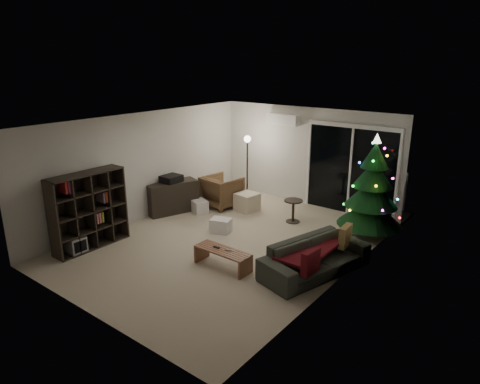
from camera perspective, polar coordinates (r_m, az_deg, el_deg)
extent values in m
plane|color=beige|center=(8.93, -1.70, -6.78)|extent=(6.50, 6.50, 0.00)
plane|color=white|center=(8.22, -1.86, 9.31)|extent=(6.50, 6.50, 0.00)
cube|color=silver|center=(11.11, 8.97, 4.69)|extent=(5.00, 0.02, 2.50)
cube|color=silver|center=(6.47, -20.47, -5.61)|extent=(5.00, 0.02, 2.50)
cube|color=silver|center=(10.21, -12.69, 3.35)|extent=(0.02, 6.50, 2.50)
cube|color=silver|center=(7.24, 13.71, -2.54)|extent=(0.02, 6.50, 2.50)
cube|color=black|center=(10.63, 14.52, 2.66)|extent=(2.20, 0.02, 2.10)
cube|color=white|center=(11.20, 5.72, 9.60)|extent=(0.90, 0.22, 0.28)
cube|color=#3F3833|center=(11.41, 15.16, -2.18)|extent=(2.60, 1.00, 0.10)
cube|color=white|center=(11.60, 16.15, 0.92)|extent=(2.20, 0.06, 1.00)
cube|color=black|center=(10.65, -9.03, -0.68)|extent=(0.85, 1.33, 0.78)
cube|color=black|center=(10.51, -9.15, 1.77)|extent=(0.39, 0.47, 0.17)
imported|color=brown|center=(10.95, -2.44, 0.10)|extent=(0.95, 0.98, 0.80)
cube|color=beige|center=(10.68, 0.93, -1.34)|extent=(0.55, 0.55, 0.45)
cube|color=silver|center=(10.64, -5.46, -1.89)|extent=(0.52, 0.47, 0.31)
cube|color=silver|center=(9.42, -2.56, -4.46)|extent=(0.51, 0.44, 0.30)
cylinder|color=black|center=(10.00, 7.09, -2.53)|extent=(0.48, 0.48, 0.54)
cylinder|color=black|center=(11.25, 0.97, 2.95)|extent=(0.27, 0.27, 1.70)
imported|color=#2A2C29|center=(7.74, 10.01, -8.56)|extent=(1.34, 2.22, 0.61)
cube|color=#5B0809|center=(7.72, 9.40, -7.47)|extent=(0.65, 1.50, 0.05)
cube|color=olive|center=(8.08, 13.85, -5.74)|extent=(0.15, 0.41, 0.40)
cube|color=#5B0809|center=(7.01, 9.40, -9.17)|extent=(0.15, 0.41, 0.40)
cube|color=black|center=(7.88, -3.16, -7.37)|extent=(0.14, 0.04, 0.02)
cube|color=slate|center=(7.77, -1.51, -7.73)|extent=(0.13, 0.08, 0.02)
cone|color=#0B3A12|center=(9.34, 17.23, 0.73)|extent=(1.53, 1.53, 2.20)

